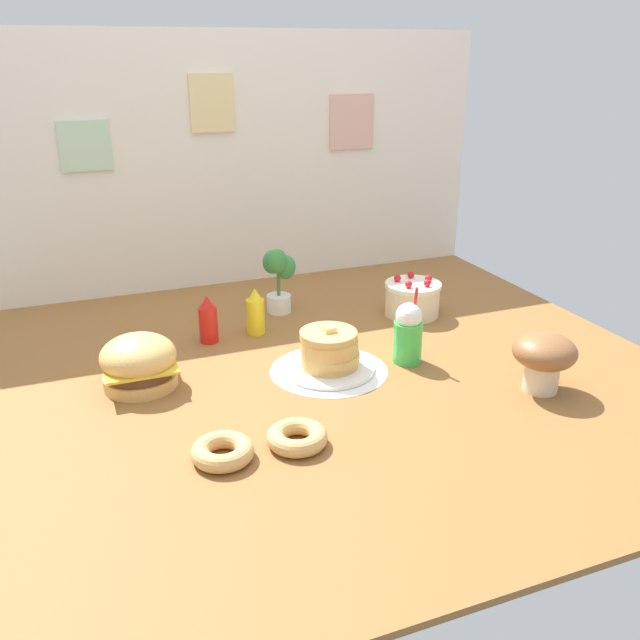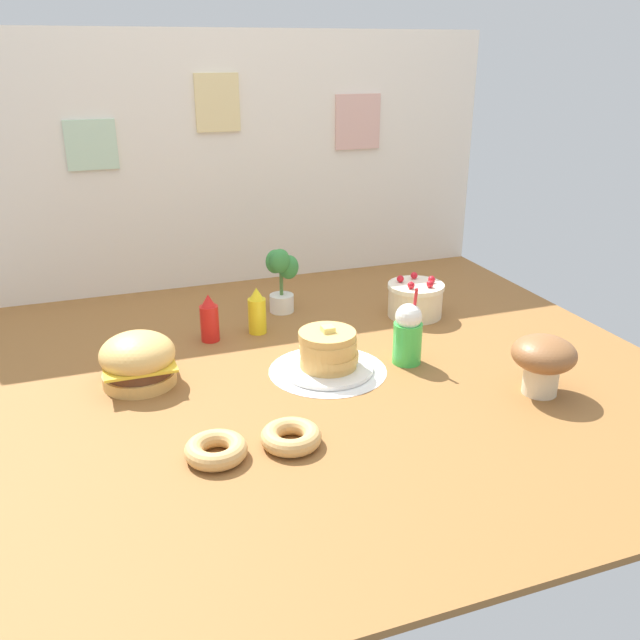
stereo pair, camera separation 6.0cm
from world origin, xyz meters
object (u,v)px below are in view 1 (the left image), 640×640
at_px(donut_pink_glaze, 223,451).
at_px(potted_plant, 279,278).
at_px(burger, 139,362).
at_px(pancake_stack, 329,353).
at_px(mushroom_stool, 544,356).
at_px(layer_cake, 412,299).
at_px(mustard_bottle, 256,313).
at_px(ketchup_bottle, 208,320).
at_px(cream_soda_cup, 408,333).
at_px(donut_chocolate, 297,437).

relative_size(donut_pink_glaze, potted_plant, 0.61).
height_order(burger, pancake_stack, burger).
height_order(burger, mushroom_stool, mushroom_stool).
bearing_deg(layer_cake, mustard_bottle, 175.68).
height_order(ketchup_bottle, cream_soda_cup, cream_soda_cup).
relative_size(donut_chocolate, potted_plant, 0.61).
bearing_deg(potted_plant, donut_pink_glaze, -116.26).
bearing_deg(burger, layer_cake, 11.77).
bearing_deg(cream_soda_cup, mustard_bottle, 133.73).
bearing_deg(cream_soda_cup, donut_pink_glaze, -154.18).
xyz_separation_m(mustard_bottle, donut_pink_glaze, (-0.32, -0.79, -0.06)).
height_order(pancake_stack, ketchup_bottle, ketchup_bottle).
height_order(pancake_stack, mustard_bottle, mustard_bottle).
height_order(pancake_stack, layer_cake, layer_cake).
bearing_deg(donut_pink_glaze, layer_cake, 37.42).
height_order(mustard_bottle, mushroom_stool, mushroom_stool).
relative_size(donut_pink_glaze, donut_chocolate, 1.00).
distance_m(burger, pancake_stack, 0.61).
bearing_deg(donut_chocolate, pancake_stack, 56.99).
bearing_deg(mustard_bottle, burger, -149.09).
relative_size(ketchup_bottle, mustard_bottle, 1.00).
bearing_deg(burger, potted_plant, 36.53).
bearing_deg(burger, mustard_bottle, 30.91).
relative_size(burger, cream_soda_cup, 0.88).
distance_m(ketchup_bottle, donut_chocolate, 0.78).
height_order(mustard_bottle, cream_soda_cup, cream_soda_cup).
distance_m(ketchup_bottle, donut_pink_glaze, 0.79).
bearing_deg(mushroom_stool, potted_plant, 120.07).
relative_size(ketchup_bottle, donut_pink_glaze, 1.08).
bearing_deg(cream_soda_cup, layer_cake, 59.09).
relative_size(burger, ketchup_bottle, 1.33).
bearing_deg(mustard_bottle, mushroom_stool, -47.71).
bearing_deg(mustard_bottle, cream_soda_cup, -46.27).
xyz_separation_m(layer_cake, donut_chocolate, (-0.76, -0.74, -0.04)).
bearing_deg(ketchup_bottle, layer_cake, -2.44).
relative_size(cream_soda_cup, donut_chocolate, 1.61).
relative_size(layer_cake, mustard_bottle, 1.25).
height_order(ketchup_bottle, donut_chocolate, ketchup_bottle).
relative_size(ketchup_bottle, mushroom_stool, 0.91).
bearing_deg(ketchup_bottle, pancake_stack, -50.73).
relative_size(burger, donut_chocolate, 1.43).
distance_m(pancake_stack, mushroom_stool, 0.68).
xyz_separation_m(pancake_stack, donut_pink_glaze, (-0.46, -0.38, -0.04)).
xyz_separation_m(layer_cake, potted_plant, (-0.49, 0.23, 0.08)).
xyz_separation_m(burger, mustard_bottle, (0.47, 0.28, 0.00)).
relative_size(potted_plant, mushroom_stool, 1.39).
bearing_deg(potted_plant, layer_cake, -24.91).
xyz_separation_m(mustard_bottle, potted_plant, (0.15, 0.18, 0.06)).
relative_size(layer_cake, cream_soda_cup, 0.83).
xyz_separation_m(pancake_stack, mustard_bottle, (-0.13, 0.40, 0.02)).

